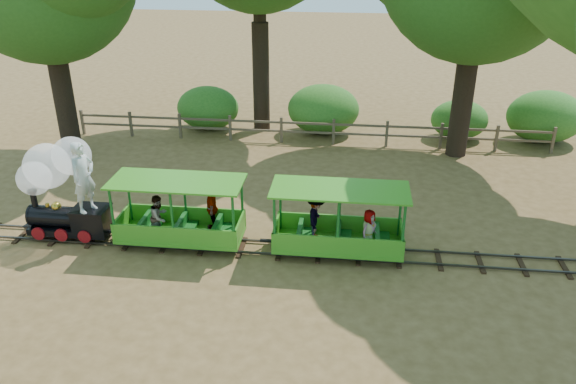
# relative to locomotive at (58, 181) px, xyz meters

# --- Properties ---
(ground) EXTENTS (90.00, 90.00, 0.00)m
(ground) POSITION_rel_locomotive_xyz_m (5.74, -0.05, -1.64)
(ground) COLOR olive
(ground) RESTS_ON ground
(track) EXTENTS (22.00, 1.00, 0.10)m
(track) POSITION_rel_locomotive_xyz_m (5.74, -0.05, -1.57)
(track) COLOR #3F3D3A
(track) RESTS_ON ground
(locomotive) EXTENTS (2.49, 1.21, 2.86)m
(locomotive) POSITION_rel_locomotive_xyz_m (0.00, 0.00, 0.00)
(locomotive) COLOR black
(locomotive) RESTS_ON ground
(carriage_front) EXTENTS (3.35, 1.37, 1.74)m
(carriage_front) POSITION_rel_locomotive_xyz_m (3.21, -0.05, -0.86)
(carriage_front) COLOR #3D9620
(carriage_front) RESTS_ON track
(carriage_rear) EXTENTS (3.35, 1.37, 1.74)m
(carriage_rear) POSITION_rel_locomotive_xyz_m (7.15, -0.05, -0.87)
(carriage_rear) COLOR #3D9620
(carriage_rear) RESTS_ON track
(fence) EXTENTS (18.10, 0.10, 1.00)m
(fence) POSITION_rel_locomotive_xyz_m (5.74, 7.95, -1.06)
(fence) COLOR brown
(fence) RESTS_ON ground
(shrub_west) EXTENTS (2.53, 1.95, 1.75)m
(shrub_west) POSITION_rel_locomotive_xyz_m (1.55, 9.25, -0.76)
(shrub_west) COLOR #2D6B1E
(shrub_west) RESTS_ON ground
(shrub_mid_w) EXTENTS (2.84, 2.19, 1.97)m
(shrub_mid_w) POSITION_rel_locomotive_xyz_m (6.26, 9.25, -0.65)
(shrub_mid_w) COLOR #2D6B1E
(shrub_mid_w) RESTS_ON ground
(shrub_mid_e) EXTENTS (2.19, 1.68, 1.51)m
(shrub_mid_e) POSITION_rel_locomotive_xyz_m (11.57, 9.25, -0.88)
(shrub_mid_e) COLOR #2D6B1E
(shrub_mid_e) RESTS_ON ground
(shrub_east) EXTENTS (2.87, 2.21, 1.99)m
(shrub_east) POSITION_rel_locomotive_xyz_m (14.74, 9.25, -0.64)
(shrub_east) COLOR #2D6B1E
(shrub_east) RESTS_ON ground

